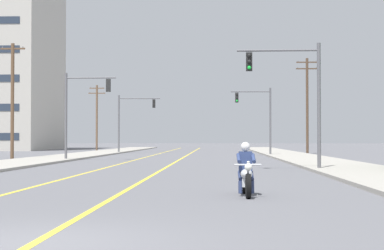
{
  "coord_description": "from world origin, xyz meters",
  "views": [
    {
      "loc": [
        2.74,
        -9.3,
        1.55
      ],
      "look_at": [
        1.42,
        24.81,
        2.3
      ],
      "focal_mm": 58.61,
      "sensor_mm": 36.0,
      "label": 1
    }
  ],
  "objects_px": {
    "traffic_signal_mid_left": "(131,115)",
    "utility_pole_left_near": "(12,99)",
    "utility_pole_left_far": "(97,115)",
    "motorcycle_with_rider": "(246,174)",
    "traffic_signal_near_left": "(80,104)",
    "traffic_signal_near_right": "(296,87)",
    "utility_pole_right_far": "(307,102)",
    "traffic_signal_mid_right": "(259,112)"
  },
  "relations": [
    {
      "from": "motorcycle_with_rider",
      "to": "traffic_signal_near_right",
      "type": "height_order",
      "value": "traffic_signal_near_right"
    },
    {
      "from": "traffic_signal_near_left",
      "to": "traffic_signal_mid_left",
      "type": "height_order",
      "value": "same"
    },
    {
      "from": "traffic_signal_near_right",
      "to": "utility_pole_left_near",
      "type": "relative_size",
      "value": 0.71
    },
    {
      "from": "motorcycle_with_rider",
      "to": "traffic_signal_near_left",
      "type": "distance_m",
      "value": 28.91
    },
    {
      "from": "traffic_signal_near_left",
      "to": "traffic_signal_mid_right",
      "type": "distance_m",
      "value": 19.07
    },
    {
      "from": "utility_pole_left_near",
      "to": "utility_pole_left_far",
      "type": "height_order",
      "value": "utility_pole_left_near"
    },
    {
      "from": "utility_pole_right_far",
      "to": "motorcycle_with_rider",
      "type": "bearing_deg",
      "value": -100.25
    },
    {
      "from": "utility_pole_right_far",
      "to": "traffic_signal_mid_right",
      "type": "bearing_deg",
      "value": -131.5
    },
    {
      "from": "traffic_signal_near_right",
      "to": "traffic_signal_near_left",
      "type": "relative_size",
      "value": 1.0
    },
    {
      "from": "utility_pole_right_far",
      "to": "utility_pole_left_far",
      "type": "bearing_deg",
      "value": 144.98
    },
    {
      "from": "motorcycle_with_rider",
      "to": "traffic_signal_near_right",
      "type": "bearing_deg",
      "value": 77.2
    },
    {
      "from": "traffic_signal_near_left",
      "to": "utility_pole_left_near",
      "type": "height_order",
      "value": "utility_pole_left_near"
    },
    {
      "from": "traffic_signal_near_right",
      "to": "traffic_signal_mid_left",
      "type": "distance_m",
      "value": 38.32
    },
    {
      "from": "motorcycle_with_rider",
      "to": "traffic_signal_mid_right",
      "type": "relative_size",
      "value": 0.35
    },
    {
      "from": "motorcycle_with_rider",
      "to": "utility_pole_right_far",
      "type": "height_order",
      "value": "utility_pole_right_far"
    },
    {
      "from": "motorcycle_with_rider",
      "to": "utility_pole_right_far",
      "type": "xyz_separation_m",
      "value": [
        8.33,
        46.04,
        4.6
      ]
    },
    {
      "from": "utility_pole_left_near",
      "to": "traffic_signal_near_left",
      "type": "bearing_deg",
      "value": -26.01
    },
    {
      "from": "traffic_signal_mid_left",
      "to": "utility_pole_left_near",
      "type": "distance_m",
      "value": 20.86
    },
    {
      "from": "traffic_signal_mid_right",
      "to": "utility_pole_left_near",
      "type": "relative_size",
      "value": 0.71
    },
    {
      "from": "utility_pole_left_far",
      "to": "utility_pole_right_far",
      "type": "bearing_deg",
      "value": -35.02
    },
    {
      "from": "traffic_signal_mid_right",
      "to": "traffic_signal_mid_left",
      "type": "distance_m",
      "value": 16.04
    },
    {
      "from": "traffic_signal_near_right",
      "to": "utility_pole_left_near",
      "type": "height_order",
      "value": "utility_pole_left_near"
    },
    {
      "from": "motorcycle_with_rider",
      "to": "traffic_signal_mid_left",
      "type": "relative_size",
      "value": 0.35
    },
    {
      "from": "traffic_signal_mid_left",
      "to": "utility_pole_left_far",
      "type": "distance_m",
      "value": 15.19
    },
    {
      "from": "motorcycle_with_rider",
      "to": "traffic_signal_near_left",
      "type": "relative_size",
      "value": 0.35
    },
    {
      "from": "traffic_signal_near_left",
      "to": "utility_pole_left_far",
      "type": "distance_m",
      "value": 36.99
    },
    {
      "from": "utility_pole_left_far",
      "to": "utility_pole_left_near",
      "type": "bearing_deg",
      "value": -89.91
    },
    {
      "from": "traffic_signal_near_right",
      "to": "traffic_signal_near_left",
      "type": "bearing_deg",
      "value": 135.31
    },
    {
      "from": "traffic_signal_mid_left",
      "to": "utility_pole_left_far",
      "type": "xyz_separation_m",
      "value": [
        -6.3,
        13.81,
        0.51
      ]
    },
    {
      "from": "utility_pole_right_far",
      "to": "traffic_signal_mid_left",
      "type": "bearing_deg",
      "value": 169.43
    },
    {
      "from": "traffic_signal_near_left",
      "to": "utility_pole_left_near",
      "type": "xyz_separation_m",
      "value": [
        -5.76,
        2.81,
        0.55
      ]
    },
    {
      "from": "utility_pole_left_near",
      "to": "utility_pole_left_far",
      "type": "relative_size",
      "value": 1.03
    },
    {
      "from": "traffic_signal_mid_left",
      "to": "utility_pole_left_far",
      "type": "relative_size",
      "value": 0.73
    },
    {
      "from": "utility_pole_right_far",
      "to": "utility_pole_left_far",
      "type": "height_order",
      "value": "utility_pole_right_far"
    },
    {
      "from": "traffic_signal_near_left",
      "to": "utility_pole_left_far",
      "type": "xyz_separation_m",
      "value": [
        -5.82,
        36.52,
        0.57
      ]
    },
    {
      "from": "motorcycle_with_rider",
      "to": "utility_pole_right_far",
      "type": "relative_size",
      "value": 0.23
    },
    {
      "from": "traffic_signal_near_right",
      "to": "traffic_signal_mid_left",
      "type": "height_order",
      "value": "same"
    },
    {
      "from": "traffic_signal_near_right",
      "to": "traffic_signal_mid_right",
      "type": "relative_size",
      "value": 1.0
    },
    {
      "from": "utility_pole_left_near",
      "to": "utility_pole_right_far",
      "type": "bearing_deg",
      "value": 33.92
    },
    {
      "from": "motorcycle_with_rider",
      "to": "utility_pole_left_far",
      "type": "height_order",
      "value": "utility_pole_left_far"
    },
    {
      "from": "utility_pole_left_near",
      "to": "utility_pole_right_far",
      "type": "distance_m",
      "value": 29.56
    },
    {
      "from": "traffic_signal_near_right",
      "to": "traffic_signal_near_left",
      "type": "height_order",
      "value": "same"
    }
  ]
}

